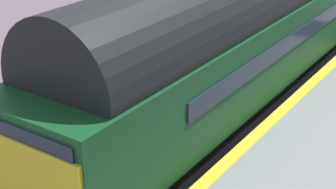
{
  "coord_description": "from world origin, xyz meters",
  "views": [
    {
      "loc": [
        6.1,
        -8.33,
        7.02
      ],
      "look_at": [
        0.2,
        0.36,
        2.19
      ],
      "focal_mm": 56.01,
      "sensor_mm": 36.0,
      "label": 1
    }
  ],
  "objects": [
    {
      "name": "diesel_locomotive",
      "position": [
        0.0,
        6.05,
        2.49
      ],
      "size": [
        2.74,
        19.74,
        4.68
      ],
      "color": "black",
      "rests_on": "ground"
    },
    {
      "name": "ground_plane",
      "position": [
        0.0,
        0.0,
        0.0
      ],
      "size": [
        140.0,
        140.0,
        0.0
      ],
      "primitive_type": "plane",
      "color": "#665360",
      "rests_on": "ground"
    },
    {
      "name": "track_adjacent_west",
      "position": [
        -3.43,
        0.0,
        0.06
      ],
      "size": [
        2.5,
        60.0,
        0.15
      ],
      "color": "gray",
      "rests_on": "ground"
    },
    {
      "name": "track_main",
      "position": [
        0.0,
        0.0,
        0.06
      ],
      "size": [
        2.5,
        60.0,
        0.15
      ],
      "color": "gray",
      "rests_on": "ground"
    }
  ]
}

